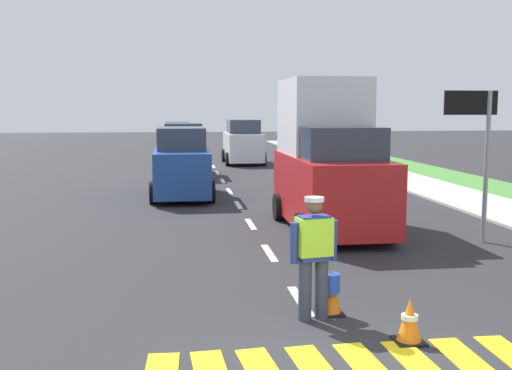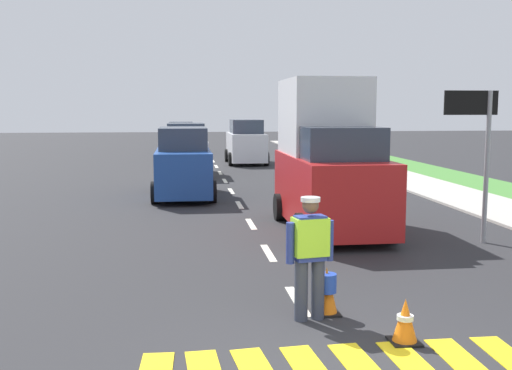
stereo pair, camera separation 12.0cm
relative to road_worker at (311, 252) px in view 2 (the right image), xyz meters
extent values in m
plane|color=#28282B|center=(-0.03, 19.05, -0.93)|extent=(96.00, 96.00, 0.00)
cube|color=#B2ADA3|center=(7.17, 8.05, -0.93)|extent=(2.40, 72.00, 0.14)
cube|color=silver|center=(-0.03, 0.75, -0.93)|extent=(0.14, 1.40, 0.01)
cube|color=silver|center=(-0.03, 3.75, -0.93)|extent=(0.14, 1.40, 0.01)
cube|color=silver|center=(-0.03, 6.75, -0.93)|extent=(0.14, 1.40, 0.01)
cube|color=silver|center=(-0.03, 9.75, -0.93)|extent=(0.14, 1.40, 0.01)
cube|color=silver|center=(-0.03, 12.75, -0.93)|extent=(0.14, 1.40, 0.01)
cube|color=silver|center=(-0.03, 15.75, -0.93)|extent=(0.14, 1.40, 0.01)
cube|color=silver|center=(-0.03, 18.75, -0.93)|extent=(0.14, 1.40, 0.01)
cube|color=silver|center=(-0.03, 21.75, -0.93)|extent=(0.14, 1.40, 0.01)
cube|color=silver|center=(-0.03, 24.75, -0.93)|extent=(0.14, 1.40, 0.01)
cube|color=silver|center=(-0.03, 27.75, -0.93)|extent=(0.14, 1.40, 0.01)
cube|color=silver|center=(-0.03, 30.75, -0.93)|extent=(0.14, 1.40, 0.01)
cube|color=silver|center=(-0.03, 33.75, -0.93)|extent=(0.14, 1.40, 0.01)
cube|color=silver|center=(-0.03, 36.75, -0.93)|extent=(0.14, 1.40, 0.01)
cube|color=silver|center=(-0.03, 39.75, -0.93)|extent=(0.14, 1.40, 0.01)
cube|color=silver|center=(-0.03, 42.75, -0.93)|extent=(0.14, 1.40, 0.01)
cube|color=silver|center=(-0.03, 45.75, -0.93)|extent=(0.14, 1.40, 0.01)
cylinder|color=#383D4C|center=(-0.14, -0.03, -0.52)|extent=(0.18, 0.18, 0.82)
cylinder|color=#383D4C|center=(0.10, 0.01, -0.52)|extent=(0.18, 0.18, 0.82)
cube|color=navy|center=(-0.02, -0.01, 0.19)|extent=(0.44, 0.31, 0.60)
cube|color=#A5EA33|center=(-0.02, -0.01, 0.21)|extent=(0.50, 0.36, 0.51)
cylinder|color=navy|center=(-0.30, -0.06, 0.14)|extent=(0.11, 0.11, 0.55)
cylinder|color=navy|center=(0.25, 0.04, 0.14)|extent=(0.11, 0.11, 0.55)
sphere|color=brown|center=(-0.02, -0.01, 0.63)|extent=(0.22, 0.22, 0.22)
cylinder|color=silver|center=(-0.02, -0.01, 0.71)|extent=(0.26, 0.26, 0.06)
cylinder|color=#2347B7|center=(0.26, 0.14, -0.48)|extent=(0.26, 0.26, 0.26)
cylinder|color=gray|center=(4.64, 4.13, 0.67)|extent=(0.10, 0.10, 3.20)
cube|color=white|center=(4.24, 4.16, 2.02)|extent=(1.10, 0.05, 0.44)
cube|color=black|center=(4.24, 4.15, 2.02)|extent=(1.16, 0.04, 0.50)
cube|color=black|center=(0.26, 0.17, -0.92)|extent=(0.36, 0.36, 0.03)
cone|color=orange|center=(0.26, 0.17, -0.58)|extent=(0.30, 0.30, 0.64)
cylinder|color=white|center=(0.26, 0.17, -0.55)|extent=(0.20, 0.20, 0.06)
cube|color=black|center=(0.96, -0.96, -0.92)|extent=(0.36, 0.36, 0.03)
cone|color=orange|center=(0.96, -0.96, -0.64)|extent=(0.30, 0.30, 0.52)
cylinder|color=white|center=(0.96, -0.96, -0.61)|extent=(0.20, 0.20, 0.06)
cube|color=red|center=(1.72, 5.80, 0.03)|extent=(1.90, 4.60, 1.56)
cube|color=#2D3847|center=(1.72, 5.00, 1.16)|extent=(1.67, 1.61, 0.70)
cube|color=silver|center=(1.72, 6.61, 1.71)|extent=(1.81, 2.53, 1.80)
cylinder|color=black|center=(0.75, 7.23, -0.59)|extent=(0.22, 0.68, 0.68)
cylinder|color=black|center=(2.69, 7.23, -0.59)|extent=(0.22, 0.68, 0.68)
cylinder|color=black|center=(0.75, 4.38, -0.59)|extent=(0.22, 0.68, 0.68)
cylinder|color=black|center=(2.69, 4.38, -0.59)|extent=(0.22, 0.68, 0.68)
cube|color=silver|center=(1.61, 23.27, -0.05)|extent=(1.76, 4.04, 1.40)
cube|color=#2D3847|center=(1.61, 23.17, 1.00)|extent=(1.55, 2.22, 0.70)
cylinder|color=black|center=(0.71, 24.52, -0.59)|extent=(0.22, 0.68, 0.68)
cylinder|color=black|center=(2.51, 24.52, -0.59)|extent=(0.22, 0.68, 0.68)
cylinder|color=black|center=(0.71, 22.02, -0.59)|extent=(0.22, 0.68, 0.68)
cylinder|color=black|center=(2.51, 22.02, -0.59)|extent=(0.22, 0.68, 0.68)
cube|color=#1E4799|center=(-1.66, 11.61, -0.07)|extent=(1.69, 4.22, 1.36)
cube|color=#2D3847|center=(-1.66, 11.72, 0.96)|extent=(1.49, 2.32, 0.70)
cylinder|color=black|center=(-0.79, 10.31, -0.59)|extent=(0.22, 0.68, 0.68)
cylinder|color=black|center=(-2.53, 10.31, -0.59)|extent=(0.22, 0.68, 0.68)
cylinder|color=black|center=(-0.79, 12.92, -0.59)|extent=(0.22, 0.68, 0.68)
cylinder|color=black|center=(-2.53, 12.92, -0.59)|extent=(0.22, 0.68, 0.68)
cube|color=silver|center=(-1.74, 31.31, -0.19)|extent=(1.67, 3.86, 1.13)
cube|color=#2D3847|center=(-1.74, 31.41, 0.73)|extent=(1.47, 2.12, 0.70)
cylinder|color=black|center=(-0.88, 30.11, -0.59)|extent=(0.22, 0.68, 0.68)
cylinder|color=black|center=(-2.60, 30.11, -0.59)|extent=(0.22, 0.68, 0.68)
cylinder|color=black|center=(-0.88, 32.51, -0.59)|extent=(0.22, 0.68, 0.68)
cylinder|color=black|center=(-2.60, 32.51, -0.59)|extent=(0.22, 0.68, 0.68)
cube|color=silver|center=(-1.53, 18.07, -0.08)|extent=(1.74, 4.18, 1.35)
cube|color=#2D3847|center=(-1.53, 18.17, 0.95)|extent=(1.53, 2.30, 0.70)
cylinder|color=black|center=(-0.64, 16.77, -0.59)|extent=(0.22, 0.68, 0.68)
cylinder|color=black|center=(-2.41, 16.77, -0.59)|extent=(0.22, 0.68, 0.68)
cylinder|color=black|center=(-0.64, 19.36, -0.59)|extent=(0.22, 0.68, 0.68)
cylinder|color=black|center=(-2.41, 19.36, -0.59)|extent=(0.22, 0.68, 0.68)
camera|label=1|loc=(-1.81, -7.64, 1.89)|focal=42.02mm
camera|label=2|loc=(-1.69, -7.66, 1.89)|focal=42.02mm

